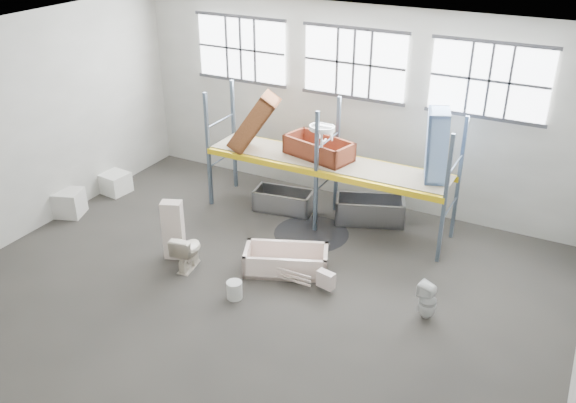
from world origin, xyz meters
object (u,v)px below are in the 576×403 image
Objects in this scene: steel_tub_left at (284,200)px; steel_tub_right at (370,210)px; toilet_beige at (187,251)px; cistern_tall at (173,230)px; rust_tub_flat at (319,148)px; bucket at (234,290)px; carton_near at (67,203)px; toilet_white at (427,301)px; blue_tub_upright at (437,145)px; bathtub_beige at (286,260)px.

steel_tub_left is 0.88× the size of steel_tub_right.
toilet_beige is 0.61× the size of cistern_tall.
bucket is (0.04, -3.96, -1.63)m from rust_tub_flat.
carton_near is (-5.63, 1.07, 0.14)m from bucket.
toilet_beige is at bearing -71.20° from toilet_white.
steel_tub_left is at bearing -170.62° from rust_tub_flat.
toilet_beige is 1.11× the size of carton_near.
rust_tub_flat is at bearing 27.30° from carton_near.
carton_near is (-4.14, 0.59, -0.09)m from toilet_beige.
steel_tub_left is 1.94× the size of carton_near.
toilet_beige is at bearing -112.73° from rust_tub_flat.
blue_tub_upright is at bearing -152.61° from toilet_white.
rust_tub_flat is at bearing -179.25° from blue_tub_upright.
toilet_beige is 1.09× the size of toilet_white.
steel_tub_left is at bearing 30.19° from carton_near.
toilet_beige reaches higher than carton_near.
bathtub_beige is 1.43m from bucket.
toilet_beige is 0.50× the size of steel_tub_right.
carton_near is (-4.71, -2.74, 0.05)m from steel_tub_left.
steel_tub_left is (-1.37, 2.46, 0.01)m from bathtub_beige.
carton_near is (-5.59, -2.89, -1.49)m from rust_tub_flat.
steel_tub_right is at bearing 169.53° from blue_tub_upright.
toilet_beige is 5.13m from toilet_white.
rust_tub_flat is at bearing -165.93° from steel_tub_right.
steel_tub_right is (2.73, 3.79, -0.11)m from toilet_beige.
steel_tub_right is at bearing 73.90° from bucket.
rust_tub_flat is at bearing 78.04° from bathtub_beige.
steel_tub_left is 4.25m from blue_tub_upright.
steel_tub_right is 2.60m from blue_tub_upright.
steel_tub_right reaches higher than bathtub_beige.
bathtub_beige is 2.33× the size of carton_near.
steel_tub_left is 3.97× the size of bucket.
toilet_beige is 2.26× the size of bucket.
cistern_tall is at bearing -145.41° from blue_tub_upright.
blue_tub_upright is 2.09× the size of carton_near.
toilet_beige is 4.18m from carton_near.
rust_tub_flat reaches higher than toilet_white.
toilet_white is at bearing -52.83° from steel_tub_right.
steel_tub_right is (0.78, 2.92, 0.05)m from bathtub_beige.
bathtub_beige is 1.20× the size of steel_tub_left.
steel_tub_right is 4.45m from bucket.
rust_tub_flat reaches higher than cistern_tall.
carton_near is (-9.22, -0.10, -0.06)m from toilet_white.
blue_tub_upright is (2.80, 0.04, 0.58)m from rust_tub_flat.
toilet_white is (5.59, 0.47, -0.30)m from cistern_tall.
bathtub_beige is at bearing -104.97° from steel_tub_right.
toilet_beige is 0.57× the size of steel_tub_left.
blue_tub_upright reaches higher than toilet_beige.
steel_tub_left reaches higher than bathtub_beige.
rust_tub_flat reaches higher than carton_near.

